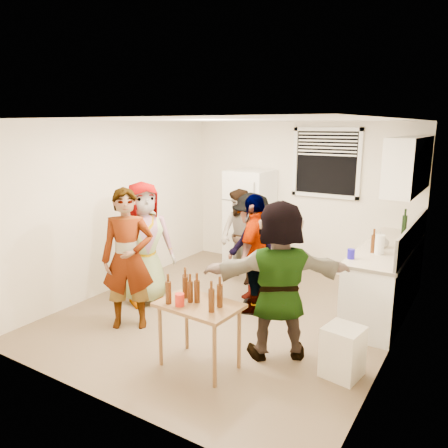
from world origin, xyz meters
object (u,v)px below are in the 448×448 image
Objects in this scene: refrigerator at (250,219)px; kettle at (382,248)px; red_cup at (180,306)px; guest_back_left at (240,281)px; beer_bottle_counter at (373,253)px; guest_stripe at (131,325)px; guest_orange at (277,354)px; wine_bottle at (403,234)px; serving_table at (200,366)px; guest_black at (254,310)px; trash_bin at (343,352)px; guest_grey at (147,301)px; beer_bottle_table at (190,302)px; blue_cup at (351,259)px; guest_back_right at (251,300)px.

kettle is (2.40, -0.85, 0.05)m from refrigerator.
red_cup reaches higher than guest_back_left.
beer_bottle_counter is 2.56m from red_cup.
guest_orange is (1.86, 0.31, 0.00)m from guest_stripe.
wine_bottle is at bearing 12.50° from guest_stripe.
kettle reaches higher than guest_stripe.
wine_bottle reaches higher than serving_table.
wine_bottle is 0.16× the size of guest_orange.
guest_black is at bearing -84.37° from guest_orange.
kettle is 0.77× the size of wine_bottle.
guest_back_left is at bearing 140.73° from trash_bin.
guest_grey is at bearing -44.08° from guest_orange.
refrigerator is at bearing 52.05° from guest_stripe.
beer_bottle_table is at bearing -5.10° from guest_black.
refrigerator is at bearing 20.10° from guest_grey.
guest_stripe is (-1.18, 0.34, -0.69)m from beer_bottle_table.
beer_bottle_counter reaches higher than red_cup.
refrigerator is 3.61m from trash_bin.
guest_grey reaches higher than guest_stripe.
guest_stripe is (-1.15, 0.48, -0.69)m from red_cup.
blue_cup is (2.19, -1.54, 0.05)m from refrigerator.
wine_bottle reaches higher than kettle.
trash_bin reaches higher than guest_orange.
guest_orange is (-0.77, -2.60, -0.90)m from wine_bottle.
guest_back_left is 2.30m from guest_orange.
guest_back_right is 1.54m from guest_orange.
beer_bottle_table reaches higher than guest_black.
beer_bottle_counter is 0.15× the size of guest_back_right.
refrigerator is 2.50m from wine_bottle.
guest_back_left reaches higher than guest_stripe.
wine_bottle reaches higher than blue_cup.
refrigerator is at bearing -157.71° from guest_black.
beer_bottle_counter is 3.14m from guest_stripe.
serving_table is at bearing -48.85° from guest_back_left.
refrigerator is 1.18m from guest_back_left.
guest_orange is (-0.62, -1.39, -0.90)m from beer_bottle_counter.
refrigerator is at bearing 179.99° from kettle.
trash_bin is (0.05, -1.73, -0.65)m from kettle.
guest_back_left is 1.12m from guest_black.
serving_table is at bearing -70.19° from refrigerator.
guest_back_left is at bearing 44.23° from guest_stripe.
red_cup reaches higher than guest_grey.
guest_back_left is at bearing -162.27° from kettle.
guest_back_right is at bearing 101.73° from serving_table.
beer_bottle_counter is at bearing -0.88° from guest_stripe.
beer_bottle_table is at bearing -57.83° from guest_back_right.
guest_orange is at bearing -114.83° from blue_cup.
guest_back_left is (-2.20, 1.80, -0.25)m from trash_bin.
wine_bottle reaches higher than red_cup.
guest_orange is (0.71, 0.78, -0.69)m from red_cup.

